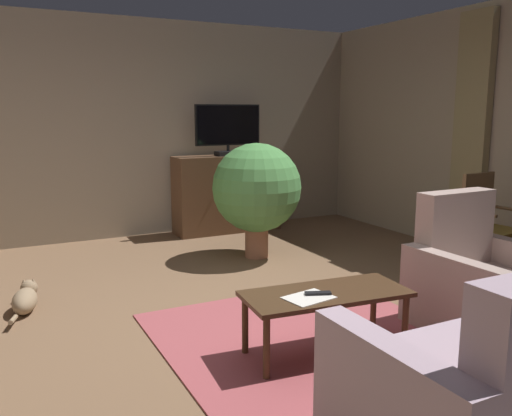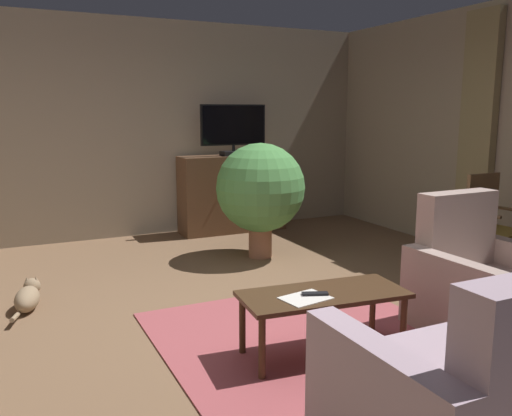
% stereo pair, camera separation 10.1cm
% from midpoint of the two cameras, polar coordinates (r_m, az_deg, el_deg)
% --- Properties ---
extents(ground_plane, '(6.80, 7.29, 0.04)m').
position_cam_midpoint_polar(ground_plane, '(4.29, -0.09, -12.19)').
color(ground_plane, brown).
extents(wall_back, '(6.80, 0.10, 2.78)m').
position_cam_midpoint_polar(wall_back, '(7.17, -12.58, 8.21)').
color(wall_back, gray).
rests_on(wall_back, ground_plane).
extents(curtain_panel_far, '(0.10, 0.44, 2.34)m').
position_cam_midpoint_polar(curtain_panel_far, '(6.46, 21.66, 8.77)').
color(curtain_panel_far, '#8E7F56').
extents(rug_central, '(2.04, 1.97, 0.01)m').
position_cam_midpoint_polar(rug_central, '(4.00, 4.66, -13.56)').
color(rug_central, '#9E474C').
rests_on(rug_central, ground_plane).
extents(tv_cabinet, '(1.44, 0.46, 1.04)m').
position_cam_midpoint_polar(tv_cabinet, '(7.26, -3.51, 1.37)').
color(tv_cabinet, '#402A1C').
rests_on(tv_cabinet, ground_plane).
extents(television, '(0.91, 0.20, 0.67)m').
position_cam_midpoint_polar(television, '(7.13, -3.42, 8.46)').
color(television, black).
rests_on(television, tv_cabinet).
extents(coffee_table, '(1.15, 0.59, 0.44)m').
position_cam_midpoint_polar(coffee_table, '(3.63, 6.67, -9.63)').
color(coffee_table, '#422B19').
rests_on(coffee_table, ground_plane).
extents(tv_remote, '(0.18, 0.11, 0.02)m').
position_cam_midpoint_polar(tv_remote, '(3.54, 5.81, -9.08)').
color(tv_remote, black).
rests_on(tv_remote, coffee_table).
extents(folded_newspaper, '(0.33, 0.27, 0.01)m').
position_cam_midpoint_polar(folded_newspaper, '(3.49, 4.81, -9.52)').
color(folded_newspaper, silver).
rests_on(folded_newspaper, coffee_table).
extents(armchair_beside_cabinet, '(0.96, 0.90, 1.01)m').
position_cam_midpoint_polar(armchair_beside_cabinet, '(4.41, 22.43, -7.73)').
color(armchair_beside_cabinet, '#A3897F').
rests_on(armchair_beside_cabinet, ground_plane).
extents(side_chair_beside_plant, '(0.53, 0.48, 1.02)m').
position_cam_midpoint_polar(side_chair_beside_plant, '(5.70, 22.99, -1.52)').
color(side_chair_beside_plant, olive).
rests_on(side_chair_beside_plant, ground_plane).
extents(potted_plant_small_fern_corner, '(0.99, 0.99, 1.28)m').
position_cam_midpoint_polar(potted_plant_small_fern_corner, '(5.90, -0.42, 2.04)').
color(potted_plant_small_fern_corner, '#99664C').
rests_on(potted_plant_small_fern_corner, ground_plane).
extents(cat, '(0.28, 0.71, 0.21)m').
position_cam_midpoint_polar(cat, '(4.87, -23.96, -8.86)').
color(cat, '#937A5B').
rests_on(cat, ground_plane).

